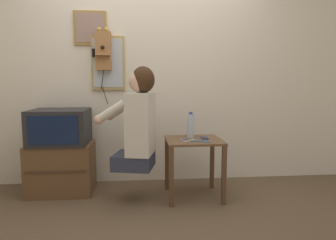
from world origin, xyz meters
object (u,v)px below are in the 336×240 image
(wall_phone_antique, at_px, (103,51))
(television, at_px, (60,127))
(person, at_px, (138,120))
(cell_phone_spare, at_px, (204,138))
(water_bottle, at_px, (191,125))
(cell_phone_held, at_px, (185,140))
(wall_mirror, at_px, (108,63))
(framed_picture, at_px, (90,28))
(toothbrush, at_px, (199,141))

(wall_phone_antique, bearing_deg, television, -150.23)
(television, bearing_deg, person, -21.50)
(cell_phone_spare, xyz_separation_m, water_bottle, (-0.12, 0.09, 0.12))
(cell_phone_held, height_order, cell_phone_spare, same)
(wall_mirror, xyz_separation_m, cell_phone_spare, (0.98, -0.51, -0.76))
(framed_picture, height_order, toothbrush, framed_picture)
(television, xyz_separation_m, cell_phone_spare, (1.45, -0.22, -0.10))
(cell_phone_held, distance_m, water_bottle, 0.23)
(water_bottle, bearing_deg, framed_picture, 157.89)
(cell_phone_spare, distance_m, water_bottle, 0.19)
(wall_phone_antique, distance_m, cell_phone_held, 1.34)
(wall_phone_antique, height_order, cell_phone_spare, wall_phone_antique)
(person, xyz_separation_m, wall_phone_antique, (-0.37, 0.56, 0.70))
(person, relative_size, framed_picture, 2.64)
(person, bearing_deg, framed_picture, 53.31)
(wall_phone_antique, xyz_separation_m, framed_picture, (-0.14, 0.04, 0.24))
(wall_mirror, relative_size, cell_phone_held, 4.37)
(cell_phone_spare, bearing_deg, water_bottle, 139.47)
(water_bottle, xyz_separation_m, toothbrush, (0.04, -0.25, -0.11))
(wall_mirror, relative_size, water_bottle, 2.28)
(water_bottle, bearing_deg, cell_phone_held, -114.60)
(wall_phone_antique, height_order, cell_phone_held, wall_phone_antique)
(person, distance_m, cell_phone_spare, 0.69)
(wall_mirror, relative_size, toothbrush, 3.42)
(cell_phone_spare, xyz_separation_m, toothbrush, (-0.08, -0.16, 0.00))
(television, distance_m, toothbrush, 1.43)
(wall_mirror, distance_m, cell_phone_spare, 1.34)
(television, distance_m, wall_phone_antique, 0.93)
(framed_picture, bearing_deg, wall_phone_antique, -17.45)
(television, xyz_separation_m, wall_phone_antique, (0.43, 0.24, 0.79))
(framed_picture, height_order, cell_phone_spare, framed_picture)
(wall_phone_antique, bearing_deg, wall_mirror, 42.78)
(television, xyz_separation_m, wall_mirror, (0.47, 0.28, 0.66))
(framed_picture, bearing_deg, toothbrush, -31.90)
(cell_phone_held, bearing_deg, television, 153.65)
(cell_phone_spare, relative_size, water_bottle, 0.50)
(television, relative_size, toothbrush, 3.30)
(wall_mirror, bearing_deg, cell_phone_spare, -27.51)
(television, relative_size, framed_picture, 1.55)
(cell_phone_held, bearing_deg, framed_picture, 135.66)
(wall_phone_antique, distance_m, toothbrush, 1.44)
(framed_picture, xyz_separation_m, cell_phone_spare, (1.16, -0.51, -1.14))
(person, distance_m, toothbrush, 0.61)
(wall_phone_antique, distance_m, framed_picture, 0.28)
(person, xyz_separation_m, cell_phone_held, (0.45, 0.00, -0.20))
(wall_phone_antique, bearing_deg, toothbrush, -33.74)
(person, height_order, wall_mirror, wall_mirror)
(wall_phone_antique, distance_m, water_bottle, 1.25)
(wall_phone_antique, xyz_separation_m, cell_phone_spare, (1.02, -0.47, -0.89))
(television, bearing_deg, wall_mirror, 31.17)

